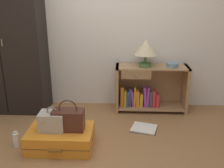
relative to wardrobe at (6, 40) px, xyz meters
name	(u,v)px	position (x,y,z in m)	size (l,w,h in m)	color
ground_plane	(93,159)	(1.29, -1.20, -1.02)	(9.00, 9.00, 0.00)	olive
back_wall	(102,17)	(1.29, 0.30, 0.28)	(6.40, 0.10, 2.60)	silver
wardrobe	(6,40)	(0.00, 0.00, 0.00)	(1.02, 0.47, 2.05)	black
bookshelf	(148,89)	(1.96, 0.06, -0.71)	(1.01, 0.35, 0.66)	#A37A51
table_lamp	(146,48)	(1.90, 0.03, -0.11)	(0.31, 0.31, 0.37)	#4C7542
bowl	(172,65)	(2.27, 0.02, -0.33)	(0.16, 0.16, 0.06)	slate
suitcase_large	(61,138)	(0.92, -0.98, -0.92)	(0.71, 0.50, 0.21)	orange
train_case	(52,121)	(0.84, -0.99, -0.71)	(0.27, 0.21, 0.27)	#A89E8E
handbag	(68,119)	(1.01, -0.97, -0.69)	(0.34, 0.18, 0.34)	#472319
bottle	(16,139)	(0.42, -0.99, -0.94)	(0.06, 0.06, 0.18)	white
open_book_on_floor	(144,128)	(1.87, -0.54, -1.01)	(0.37, 0.34, 0.02)	white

